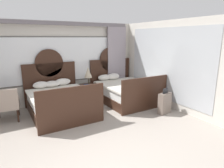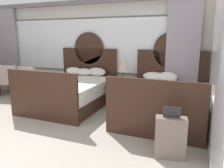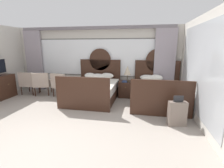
{
  "view_description": "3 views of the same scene",
  "coord_description": "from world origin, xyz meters",
  "px_view_note": "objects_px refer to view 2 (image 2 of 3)",
  "views": [
    {
      "loc": [
        -1.22,
        -2.3,
        2.18
      ],
      "look_at": [
        1.69,
        2.62,
        0.82
      ],
      "focal_mm": 31.3,
      "sensor_mm": 36.0,
      "label": 1
    },
    {
      "loc": [
        3.14,
        -1.37,
        1.73
      ],
      "look_at": [
        1.7,
        2.23,
        0.86
      ],
      "focal_mm": 34.75,
      "sensor_mm": 36.0,
      "label": 2
    },
    {
      "loc": [
        2.01,
        -2.42,
        1.93
      ],
      "look_at": [
        1.06,
        2.43,
        0.78
      ],
      "focal_mm": 26.33,
      "sensor_mm": 36.0,
      "label": 3
    }
  ],
  "objects_px": {
    "table_lamp_on_nightstand": "(123,65)",
    "armchair_by_window_centre": "(10,79)",
    "bed_near_window": "(71,90)",
    "suitcase_on_floor": "(170,137)",
    "book_on_nightstand": "(118,81)",
    "bed_near_mirror": "(163,100)",
    "armchair_by_window_left": "(32,81)",
    "nightstand_between_beds": "(122,92)"
  },
  "relations": [
    {
      "from": "table_lamp_on_nightstand",
      "to": "armchair_by_window_centre",
      "type": "relative_size",
      "value": 0.66
    },
    {
      "from": "bed_near_window",
      "to": "suitcase_on_floor",
      "type": "height_order",
      "value": "bed_near_window"
    },
    {
      "from": "book_on_nightstand",
      "to": "suitcase_on_floor",
      "type": "height_order",
      "value": "suitcase_on_floor"
    },
    {
      "from": "table_lamp_on_nightstand",
      "to": "book_on_nightstand",
      "type": "relative_size",
      "value": 2.34
    },
    {
      "from": "table_lamp_on_nightstand",
      "to": "book_on_nightstand",
      "type": "bearing_deg",
      "value": -125.25
    },
    {
      "from": "bed_near_window",
      "to": "book_on_nightstand",
      "type": "bearing_deg",
      "value": 23.03
    },
    {
      "from": "bed_near_mirror",
      "to": "book_on_nightstand",
      "type": "height_order",
      "value": "bed_near_mirror"
    },
    {
      "from": "bed_near_mirror",
      "to": "armchair_by_window_centre",
      "type": "height_order",
      "value": "bed_near_mirror"
    },
    {
      "from": "bed_near_window",
      "to": "bed_near_mirror",
      "type": "relative_size",
      "value": 1.0
    },
    {
      "from": "table_lamp_on_nightstand",
      "to": "armchair_by_window_centre",
      "type": "bearing_deg",
      "value": -172.66
    },
    {
      "from": "book_on_nightstand",
      "to": "armchair_by_window_left",
      "type": "distance_m",
      "value": 2.48
    },
    {
      "from": "bed_near_window",
      "to": "table_lamp_on_nightstand",
      "type": "height_order",
      "value": "bed_near_window"
    },
    {
      "from": "book_on_nightstand",
      "to": "armchair_by_window_left",
      "type": "bearing_deg",
      "value": -172.57
    },
    {
      "from": "bed_near_mirror",
      "to": "table_lamp_on_nightstand",
      "type": "relative_size",
      "value": 3.51
    },
    {
      "from": "table_lamp_on_nightstand",
      "to": "armchair_by_window_centre",
      "type": "distance_m",
      "value": 3.41
    },
    {
      "from": "nightstand_between_beds",
      "to": "book_on_nightstand",
      "type": "bearing_deg",
      "value": -114.04
    },
    {
      "from": "nightstand_between_beds",
      "to": "bed_near_mirror",
      "type": "bearing_deg",
      "value": -27.1
    },
    {
      "from": "table_lamp_on_nightstand",
      "to": "suitcase_on_floor",
      "type": "relative_size",
      "value": 0.79
    },
    {
      "from": "bed_near_mirror",
      "to": "bed_near_window",
      "type": "bearing_deg",
      "value": 179.83
    },
    {
      "from": "armchair_by_window_centre",
      "to": "suitcase_on_floor",
      "type": "xyz_separation_m",
      "value": [
        4.8,
        -1.72,
        -0.19
      ]
    },
    {
      "from": "bed_near_window",
      "to": "book_on_nightstand",
      "type": "distance_m",
      "value": 1.21
    },
    {
      "from": "bed_near_mirror",
      "to": "table_lamp_on_nightstand",
      "type": "distance_m",
      "value": 1.4
    },
    {
      "from": "bed_near_window",
      "to": "table_lamp_on_nightstand",
      "type": "distance_m",
      "value": 1.45
    },
    {
      "from": "armchair_by_window_centre",
      "to": "table_lamp_on_nightstand",
      "type": "bearing_deg",
      "value": 7.34
    },
    {
      "from": "book_on_nightstand",
      "to": "bed_near_window",
      "type": "bearing_deg",
      "value": -156.97
    },
    {
      "from": "armchair_by_window_centre",
      "to": "suitcase_on_floor",
      "type": "relative_size",
      "value": 1.19
    },
    {
      "from": "bed_near_window",
      "to": "nightstand_between_beds",
      "type": "xyz_separation_m",
      "value": [
        1.14,
        0.57,
        -0.08
      ]
    },
    {
      "from": "armchair_by_window_centre",
      "to": "armchair_by_window_left",
      "type": "bearing_deg",
      "value": -0.24
    },
    {
      "from": "table_lamp_on_nightstand",
      "to": "bed_near_mirror",
      "type": "bearing_deg",
      "value": -27.92
    },
    {
      "from": "armchair_by_window_left",
      "to": "bed_near_mirror",
      "type": "bearing_deg",
      "value": -2.37
    },
    {
      "from": "nightstand_between_beds",
      "to": "bed_near_window",
      "type": "bearing_deg",
      "value": -153.29
    },
    {
      "from": "nightstand_between_beds",
      "to": "suitcase_on_floor",
      "type": "relative_size",
      "value": 0.78
    },
    {
      "from": "nightstand_between_beds",
      "to": "table_lamp_on_nightstand",
      "type": "distance_m",
      "value": 0.72
    },
    {
      "from": "bed_near_mirror",
      "to": "suitcase_on_floor",
      "type": "distance_m",
      "value": 1.61
    },
    {
      "from": "bed_near_window",
      "to": "armchair_by_window_centre",
      "type": "xyz_separation_m",
      "value": [
        -2.17,
        0.15,
        0.12
      ]
    },
    {
      "from": "bed_near_mirror",
      "to": "nightstand_between_beds",
      "type": "distance_m",
      "value": 1.28
    },
    {
      "from": "armchair_by_window_left",
      "to": "nightstand_between_beds",
      "type": "bearing_deg",
      "value": 9.75
    },
    {
      "from": "suitcase_on_floor",
      "to": "armchair_by_window_centre",
      "type": "bearing_deg",
      "value": 160.27
    },
    {
      "from": "nightstand_between_beds",
      "to": "book_on_nightstand",
      "type": "height_order",
      "value": "book_on_nightstand"
    },
    {
      "from": "armchair_by_window_left",
      "to": "suitcase_on_floor",
      "type": "height_order",
      "value": "armchair_by_window_left"
    },
    {
      "from": "bed_near_mirror",
      "to": "armchair_by_window_left",
      "type": "xyz_separation_m",
      "value": [
        -3.63,
        0.15,
        0.12
      ]
    },
    {
      "from": "bed_near_window",
      "to": "bed_near_mirror",
      "type": "height_order",
      "value": "same"
    }
  ]
}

